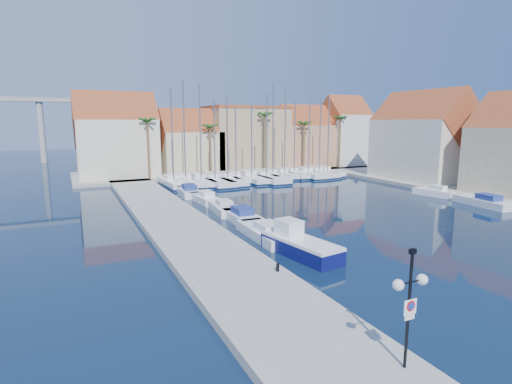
{
  "coord_description": "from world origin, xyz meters",
  "views": [
    {
      "loc": [
        -17.46,
        -20.4,
        9.24
      ],
      "look_at": [
        -2.3,
        11.4,
        3.0
      ],
      "focal_mm": 28.0,
      "sensor_mm": 36.0,
      "label": 1
    }
  ],
  "objects": [
    {
      "name": "sailboat_4",
      "position": [
        4.18,
        35.49,
        0.57
      ],
      "size": [
        2.92,
        11.05,
        12.65
      ],
      "rotation": [
        0.0,
        0.0,
        -0.0
      ],
      "color": "white",
      "rests_on": "ground"
    },
    {
      "name": "sailboat_0",
      "position": [
        -3.84,
        36.04,
        0.61
      ],
      "size": [
        2.75,
        9.66,
        13.74
      ],
      "rotation": [
        0.0,
        0.0,
        0.02
      ],
      "color": "white",
      "rests_on": "ground"
    },
    {
      "name": "motorboat_west_1",
      "position": [
        -3.01,
        13.39,
        0.51
      ],
      "size": [
        2.34,
        6.8,
        1.4
      ],
      "rotation": [
        0.0,
        0.0,
        -0.03
      ],
      "color": "white",
      "rests_on": "ground"
    },
    {
      "name": "motorboat_west_4",
      "position": [
        -3.65,
        28.63,
        0.51
      ],
      "size": [
        2.8,
        7.08,
        1.4
      ],
      "rotation": [
        0.0,
        0.0,
        -0.09
      ],
      "color": "white",
      "rests_on": "ground"
    },
    {
      "name": "quay_west",
      "position": [
        -9.0,
        13.5,
        0.25
      ],
      "size": [
        6.0,
        77.0,
        0.5
      ],
      "primitive_type": "cube",
      "color": "gray",
      "rests_on": "ground"
    },
    {
      "name": "shore_north",
      "position": [
        10.0,
        48.0,
        0.25
      ],
      "size": [
        54.0,
        16.0,
        0.5
      ],
      "primitive_type": "cube",
      "color": "gray",
      "rests_on": "ground"
    },
    {
      "name": "building_4",
      "position": [
        34.0,
        46.0,
        6.97
      ],
      "size": [
        8.3,
        8.0,
        14.0
      ],
      "color": "silver",
      "rests_on": "shore_north"
    },
    {
      "name": "lamp_post",
      "position": [
        -7.0,
        -10.92,
        3.44
      ],
      "size": [
        1.52,
        0.41,
        4.48
      ],
      "rotation": [
        0.0,
        0.0,
        -0.0
      ],
      "color": "black",
      "rests_on": "quay_west"
    },
    {
      "name": "motorboat_west_6",
      "position": [
        -3.03,
        37.25,
        0.51
      ],
      "size": [
        3.03,
        7.52,
        1.4
      ],
      "rotation": [
        0.0,
        0.0,
        0.09
      ],
      "color": "white",
      "rests_on": "ground"
    },
    {
      "name": "sailboat_3",
      "position": [
        2.18,
        35.53,
        0.56
      ],
      "size": [
        3.26,
        11.82,
        12.18
      ],
      "rotation": [
        0.0,
        0.0,
        0.01
      ],
      "color": "white",
      "rests_on": "ground"
    },
    {
      "name": "motorboat_east_1",
      "position": [
        24.01,
        14.45,
        0.51
      ],
      "size": [
        2.54,
        5.27,
        1.4
      ],
      "rotation": [
        0.0,
        0.0,
        0.19
      ],
      "color": "white",
      "rests_on": "ground"
    },
    {
      "name": "palm_4",
      "position": [
        30.0,
        42.0,
        9.55
      ],
      "size": [
        2.6,
        2.6,
        10.65
      ],
      "color": "brown",
      "rests_on": "shore_north"
    },
    {
      "name": "ground",
      "position": [
        0.0,
        0.0,
        0.0
      ],
      "size": [
        260.0,
        260.0,
        0.0
      ],
      "primitive_type": "plane",
      "color": "black",
      "rests_on": "ground"
    },
    {
      "name": "sailboat_12",
      "position": [
        20.96,
        36.04,
        0.6
      ],
      "size": [
        3.28,
        9.68,
        13.12
      ],
      "rotation": [
        0.0,
        0.0,
        0.08
      ],
      "color": "white",
      "rests_on": "ground"
    },
    {
      "name": "palm_3",
      "position": [
        22.0,
        42.0,
        8.61
      ],
      "size": [
        2.6,
        2.6,
        9.65
      ],
      "color": "brown",
      "rests_on": "shore_north"
    },
    {
      "name": "building_6",
      "position": [
        32.0,
        24.0,
        6.52
      ],
      "size": [
        9.0,
        14.3,
        13.5
      ],
      "color": "beige",
      "rests_on": "shore_east"
    },
    {
      "name": "motorboat_west_3",
      "position": [
        -3.28,
        23.09,
        0.51
      ],
      "size": [
        2.07,
        5.86,
        1.4
      ],
      "rotation": [
        0.0,
        0.0,
        0.04
      ],
      "color": "white",
      "rests_on": "ground"
    },
    {
      "name": "shore_east",
      "position": [
        32.0,
        15.0,
        0.25
      ],
      "size": [
        12.0,
        60.0,
        0.5
      ],
      "primitive_type": "cube",
      "color": "gray",
      "rests_on": "ground"
    },
    {
      "name": "sailboat_2",
      "position": [
        0.32,
        36.14,
        0.61
      ],
      "size": [
        3.17,
        10.13,
        14.51
      ],
      "rotation": [
        0.0,
        0.0,
        -0.05
      ],
      "color": "white",
      "rests_on": "ground"
    },
    {
      "name": "building_0",
      "position": [
        -10.0,
        47.0,
        6.52
      ],
      "size": [
        12.3,
        9.0,
        13.5
      ],
      "color": "beige",
      "rests_on": "shore_north"
    },
    {
      "name": "motorboat_west_2",
      "position": [
        -3.28,
        17.23,
        0.51
      ],
      "size": [
        2.42,
        6.01,
        1.4
      ],
      "rotation": [
        0.0,
        0.0,
        -0.09
      ],
      "color": "white",
      "rests_on": "ground"
    },
    {
      "name": "motorboat_east_0",
      "position": [
        23.99,
        7.82,
        0.51
      ],
      "size": [
        2.84,
        6.82,
        1.4
      ],
      "rotation": [
        0.0,
        0.0,
        -0.11
      ],
      "color": "white",
      "rests_on": "ground"
    },
    {
      "name": "sailboat_9",
      "position": [
        14.93,
        36.99,
        0.67
      ],
      "size": [
        2.53,
        8.2,
        14.68
      ],
      "rotation": [
        0.0,
        0.0,
        -0.05
      ],
      "color": "white",
      "rests_on": "ground"
    },
    {
      "name": "sailboat_1",
      "position": [
        -2.01,
        36.15,
        0.64
      ],
      "size": [
        3.16,
        9.44,
        14.96
      ],
      "rotation": [
        0.0,
        0.0,
        -0.08
      ],
      "color": "white",
      "rests_on": "ground"
    },
    {
      "name": "building_3",
      "position": [
        25.0,
        47.0,
        5.86
      ],
      "size": [
        10.3,
        8.0,
        12.0
      ],
      "color": "tan",
      "rests_on": "shore_north"
    },
    {
      "name": "palm_1",
      "position": [
        4.0,
        42.0,
        8.14
      ],
      "size": [
        2.6,
        2.6,
        9.15
      ],
      "color": "brown",
      "rests_on": "shore_north"
    },
    {
      "name": "sailboat_11",
      "position": [
        19.02,
        36.23,
        0.59
      ],
      "size": [
        3.6,
        10.46,
        12.94
      ],
      "rotation": [
        0.0,
        0.0,
        -0.09
      ],
      "color": "white",
      "rests_on": "ground"
    },
    {
      "name": "palm_0",
      "position": [
        -6.0,
        42.0,
        9.08
      ],
      "size": [
        2.6,
        2.6,
        10.15
      ],
      "color": "brown",
      "rests_on": "shore_north"
    },
    {
      "name": "palm_2",
      "position": [
        14.0,
        42.0,
        10.02
      ],
      "size": [
        2.6,
        2.6,
        11.15
      ],
      "color": "brown",
      "rests_on": "shore_north"
    },
    {
      "name": "motorboat_west_5",
      "position": [
        -3.43,
        33.63,
        0.51
      ],
      "size": [
        2.27,
        6.82,
        1.4
      ],
      "rotation": [
        0.0,
        0.0,
        -0.01
      ],
      "color": "white",
      "rests_on": "ground"
    },
    {
      "name": "sailboat_8",
      "position": [
        12.4,
        36.44,
        0.67
      ],
      "size": [
        2.7,
        8.39,
        14.96
      ],
      "rotation": [
        0.0,
        0.0,
        -0.06
      ],
      "color": "white",
      "rests_on": "ground"
    },
    {
      "name": "building_1",
      "position": [
        2.0,
        47.0,
        5.3
      ],
      "size": [
        10.3,
        8.0,
        11.0
      ],
      "color": "tan",
      "rests_on": "shore_north"
    },
    {
      "name": "motorboat_west_0",
      "position": [
        -3.52,
        7.14,
        0.51
      ],
      "size": [
        2.44,
        7.08,
        1.4
      ],
      "rotation": [
        0.0,
        0.0,
        -0.03
      ],
      "color": "white",
      "rests_on": "ground"
    },
    {
      "name": "sailboat_13",
      "position": [
        22.94,
        36.33,
        0.64
      ],
      "size": [
        2.69,
        8.31,
        13.6
      ],
      "rotation": [
        0.0,
        0.0,
        0.06
      ],
      "color": "white",
      "rests_on": "ground"
    },
    {
      "name": "sailboat_7",
      "position": [
        10.62,
        35.34,
        0.57
      ],
      "size": [
        3.25,
        12.07,
        13.37
      ],
      "rotation": [
        0.0,
        0.0,
        -0.01
      ],
      "color": "white",
      "rests_on": "ground"
    },
    {
      "name": "sailboat_5",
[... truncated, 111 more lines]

